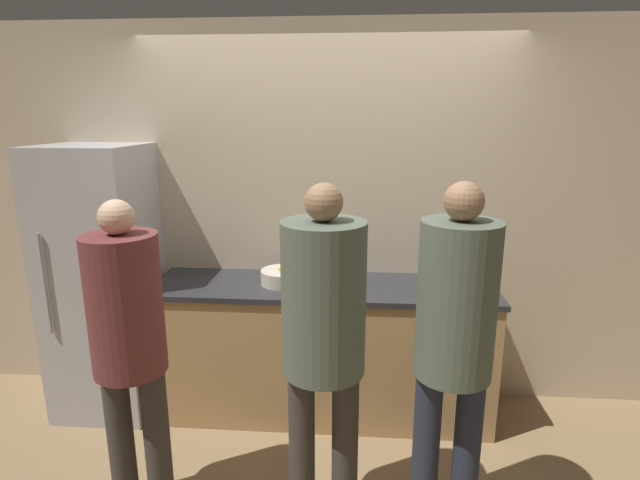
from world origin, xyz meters
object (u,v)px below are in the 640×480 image
person_right (455,333)px  utensil_crock (428,275)px  person_left (128,335)px  fruit_bowl (283,277)px  bottle_clear (457,279)px  person_center (324,326)px  refrigerator (104,281)px  cup_red (473,277)px

person_right → utensil_crock: (0.01, 1.02, -0.05)m
person_left → fruit_bowl: (0.61, 0.94, -0.00)m
person_right → bottle_clear: bearing=78.8°
person_left → person_right: (1.54, -0.00, 0.07)m
fruit_bowl → utensil_crock: utensil_crock is taller
person_center → person_right: size_ratio=0.99×
person_center → person_right: person_right is taller
refrigerator → person_center: (1.55, -0.93, 0.14)m
person_right → bottle_clear: (0.18, 0.93, -0.05)m
bottle_clear → cup_red: size_ratio=1.87×
person_center → cup_red: size_ratio=20.06×
refrigerator → person_left: size_ratio=1.11×
utensil_crock → refrigerator: bearing=-177.6°
fruit_bowl → bottle_clear: bearing=-0.3°
refrigerator → utensil_crock: refrigerator is taller
refrigerator → fruit_bowl: 1.22m
bottle_clear → fruit_bowl: bearing=179.7°
refrigerator → bottle_clear: bearing=0.2°
refrigerator → bottle_clear: size_ratio=11.34×
person_right → fruit_bowl: bearing=134.7°
person_left → fruit_bowl: bearing=57.0°
cup_red → person_center: bearing=-131.2°
utensil_crock → bottle_clear: size_ratio=1.50×
utensil_crock → person_left: bearing=-146.9°
refrigerator → person_right: refrigerator is taller
person_center → fruit_bowl: person_center is taller
person_right → cup_red: (0.31, 1.04, -0.07)m
person_left → cup_red: 2.12m
fruit_bowl → bottle_clear: bottle_clear is taller
cup_red → bottle_clear: bearing=-140.9°
refrigerator → cup_red: size_ratio=21.22×
person_left → refrigerator: bearing=123.4°
person_center → utensil_crock: 1.19m
person_left → person_center: size_ratio=0.95×
bottle_clear → cup_red: bottle_clear is taller
bottle_clear → cup_red: bearing=39.1°
person_right → person_left: bearing=180.0°
fruit_bowl → cup_red: size_ratio=3.35×
person_center → person_right: (0.60, 0.00, -0.01)m
person_left → bottle_clear: 1.96m
person_center → cup_red: (0.91, 1.04, -0.09)m
refrigerator → utensil_crock: (2.16, 0.09, 0.08)m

